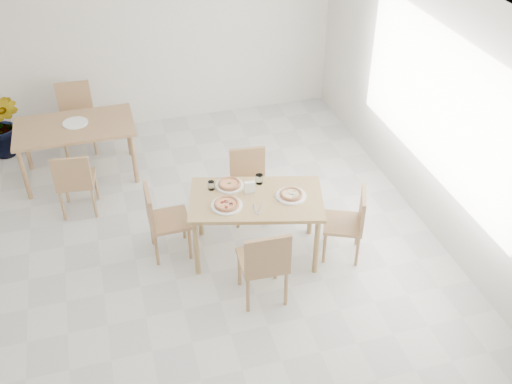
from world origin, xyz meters
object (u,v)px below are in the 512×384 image
object	(u,v)px
chair_north	(249,179)
plate_empty	(75,123)
plate_mushroom	(291,196)
napkin_holder	(250,188)
chair_west	(161,217)
plate_pepperoni	(227,206)
pizza_pepperoni	(227,204)
chair_back_n	(76,112)
chair_east	(351,220)
tumbler_a	(211,185)
tumbler_b	(259,179)
second_table	(75,131)
pizza_margherita	(230,184)
chair_back_s	(75,179)
chair_south	(265,261)
main_table	(256,205)
plate_margherita	(230,185)
pizza_mushroom	(291,194)
potted_plant	(2,125)

from	to	relation	value
chair_north	plate_empty	size ratio (longest dim) A/B	2.69
plate_mushroom	napkin_holder	size ratio (longest dim) A/B	2.42
chair_west	plate_pepperoni	bearing A→B (deg)	-117.46
pizza_pepperoni	napkin_holder	xyz separation A→B (m)	(0.29, 0.17, 0.03)
napkin_holder	chair_back_n	world-z (taller)	chair_back_n
chair_north	chair_west	bearing A→B (deg)	-152.63
chair_east	plate_empty	distance (m)	3.67
tumbler_a	chair_back_n	world-z (taller)	chair_back_n
tumbler_b	second_table	size ratio (longest dim) A/B	0.07
pizza_margherita	chair_back_s	bearing A→B (deg)	148.96
chair_west	chair_east	distance (m)	2.03
chair_back_s	chair_back_n	xyz separation A→B (m)	(0.09, 1.62, 0.04)
chair_south	tumbler_b	bearing A→B (deg)	-100.70
main_table	napkin_holder	xyz separation A→B (m)	(-0.04, 0.11, 0.15)
plate_pepperoni	pizza_margherita	world-z (taller)	pizza_margherita
pizza_pepperoni	tumbler_b	world-z (taller)	tumbler_b
main_table	chair_north	xyz separation A→B (m)	(0.12, 0.72, -0.17)
chair_west	plate_margherita	size ratio (longest dim) A/B	2.83
chair_east	plate_empty	world-z (taller)	chair_east
plate_mushroom	napkin_holder	bearing A→B (deg)	154.39
chair_south	pizza_mushroom	size ratio (longest dim) A/B	3.07
chair_west	pizza_margherita	bearing A→B (deg)	-90.10
chair_north	plate_empty	bearing A→B (deg)	148.49
chair_south	pizza_margherita	xyz separation A→B (m)	(-0.09, 1.01, 0.25)
chair_east	chair_back_s	distance (m)	3.21
pizza_mushroom	chair_back_s	bearing A→B (deg)	148.70
plate_pepperoni	chair_back_n	distance (m)	3.26
plate_pepperoni	tumbler_b	bearing A→B (deg)	34.95
plate_pepperoni	tumbler_b	size ratio (longest dim) A/B	3.10
chair_west	tumbler_b	distance (m)	1.13
chair_east	pizza_margherita	xyz separation A→B (m)	(-1.18, 0.59, 0.30)
pizza_pepperoni	plate_margherita	bearing A→B (deg)	71.41
plate_mushroom	chair_back_n	xyz separation A→B (m)	(-2.11, 2.95, -0.22)
plate_mushroom	second_table	distance (m)	3.05
chair_east	tumbler_a	distance (m)	1.53
plate_pepperoni	plate_margherita	bearing A→B (deg)	71.41
pizza_mushroom	plate_empty	bearing A→B (deg)	133.63
pizza_mushroom	pizza_pepperoni	distance (m)	0.69
chair_east	potted_plant	xyz separation A→B (m)	(-3.69, 3.20, -0.00)
plate_empty	chair_north	bearing A→B (deg)	-37.21
pizza_mushroom	second_table	size ratio (longest dim) A/B	0.20
chair_west	chair_east	xyz separation A→B (m)	(1.94, -0.59, -0.01)
main_table	tumbler_b	bearing A→B (deg)	81.59
pizza_margherita	potted_plant	xyz separation A→B (m)	(-2.51, 2.61, -0.30)
pizza_pepperoni	potted_plant	distance (m)	3.81
second_table	plate_mushroom	bearing A→B (deg)	-45.34
pizza_pepperoni	potted_plant	bearing A→B (deg)	129.11
second_table	pizza_margherita	bearing A→B (deg)	-49.14
plate_empty	second_table	bearing A→B (deg)	-117.71
tumbler_b	chair_back_s	bearing A→B (deg)	152.58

